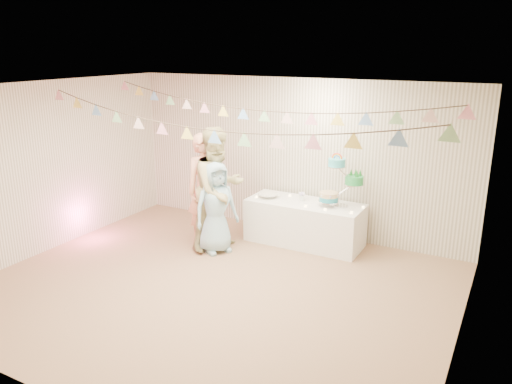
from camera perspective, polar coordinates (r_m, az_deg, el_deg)
The scene contains 25 objects.
floor at distance 6.76m, azimuth -4.81°, elevation -10.87°, with size 6.00×6.00×0.00m, color #846147.
ceiling at distance 6.03m, azimuth -5.41°, elevation 11.65°, with size 6.00×6.00×0.00m, color silver.
back_wall at distance 8.40m, azimuth 4.33°, elevation 4.05°, with size 6.00×6.00×0.00m, color silver.
front_wall at distance 4.54m, azimuth -22.87°, elevation -8.22°, with size 6.00×6.00×0.00m, color silver.
left_wall at distance 8.27m, azimuth -22.75°, elevation 2.60°, with size 5.00×5.00×0.00m, color silver.
right_wall at distance 5.32m, azimuth 23.10°, elevation -4.66°, with size 5.00×5.00×0.00m, color silver.
table at distance 8.09m, azimuth 5.57°, elevation -3.52°, with size 1.85×0.74×0.70m, color white.
cake_stand at distance 7.71m, azimuth 9.64°, elevation 1.52°, with size 0.70×0.41×0.78m, color silver, non-canonical shape.
cake_bottom at distance 7.79m, azimuth 8.35°, elevation -0.62°, with size 0.31×0.31×0.15m, color teal, non-canonical shape.
cake_middle at distance 7.75m, azimuth 11.11°, elevation 1.24°, with size 0.27×0.27×0.22m, color #1E8D3E, non-canonical shape.
cake_top_tier at distance 7.65m, azimuth 9.23°, elevation 3.22°, with size 0.25×0.25×0.19m, color #3FBFC8, non-canonical shape.
platter at distance 8.17m, azimuth 1.41°, elevation -0.20°, with size 0.34×0.34×0.02m, color white.
posy at distance 8.01m, azimuth 5.29°, elevation -0.12°, with size 0.13×0.13×0.14m, color white, non-canonical shape.
person_adult_a at distance 7.95m, azimuth -5.72°, elevation 0.30°, with size 0.65×0.43×1.79m, color #E29476.
person_adult_b at distance 7.72m, azimuth -4.32°, elevation 0.34°, with size 0.94×0.73×1.93m, color tan.
person_child at distance 7.64m, azimuth -4.61°, elevation -1.77°, with size 0.70×0.46×1.43m, color #91BCCD.
bunting_back at distance 6.99m, azimuth -0.27°, elevation 10.32°, with size 5.60×1.10×0.40m, color pink, non-canonical shape.
bunting_front at distance 5.90m, azimuth -6.42°, elevation 8.78°, with size 5.60×0.90×0.36m, color #72A5E5, non-canonical shape.
tealight_0 at distance 8.17m, azimuth 0.06°, elevation -0.55°, with size 0.04×0.04×0.03m, color #FFD88C.
tealight_1 at distance 8.26m, azimuth 3.90°, elevation -0.39°, with size 0.04×0.04×0.03m, color #FFD88C.
tealight_2 at distance 7.74m, azimuth 5.69°, elevation -1.60°, with size 0.04×0.04×0.03m, color #FFD88C.
tealight_3 at distance 8.05m, azimuth 8.55°, elevation -1.00°, with size 0.04×0.04×0.03m, color #FFD88C.
tealight_4 at distance 7.54m, azimuth 10.85°, elevation -2.30°, with size 0.04×0.04×0.03m, color #FFD88C.
tealight_5 at distance 7.82m, azimuth 12.16°, elevation -1.70°, with size 0.04×0.04×0.03m, color #FFD88C.
tealight_6 at distance 7.61m, azimuth 7.92°, elevation -1.99°, with size 0.04×0.04×0.03m, color #FFD88C.
Camera 1 is at (3.34, -5.00, 3.09)m, focal length 35.00 mm.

